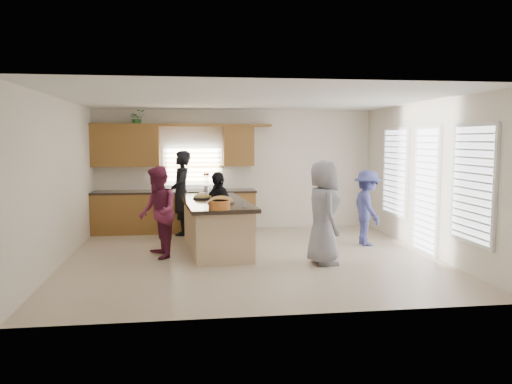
{
  "coord_description": "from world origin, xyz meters",
  "views": [
    {
      "loc": [
        -1.11,
        -8.71,
        2.1
      ],
      "look_at": [
        0.12,
        0.26,
        1.15
      ],
      "focal_mm": 35.0,
      "sensor_mm": 36.0,
      "label": 1
    }
  ],
  "objects": [
    {
      "name": "woman_right_front",
      "position": [
        1.15,
        -0.61,
        0.88
      ],
      "size": [
        0.58,
        0.88,
        1.76
      ],
      "primitive_type": "imported",
      "rotation": [
        0.0,
        0.0,
        1.6
      ],
      "color": "gray",
      "rests_on": "ground"
    },
    {
      "name": "woman_left_mid",
      "position": [
        -1.65,
        0.2,
        0.82
      ],
      "size": [
        0.81,
        0.93,
        1.64
      ],
      "primitive_type": "imported",
      "rotation": [
        0.0,
        0.0,
        -1.31
      ],
      "color": "maroon",
      "rests_on": "ground"
    },
    {
      "name": "woman_left_front",
      "position": [
        -0.55,
        0.81,
        0.75
      ],
      "size": [
        0.76,
        0.94,
        1.49
      ],
      "primitive_type": "imported",
      "rotation": [
        0.0,
        0.0,
        -1.03
      ],
      "color": "black",
      "rests_on": "ground"
    },
    {
      "name": "salad_bowl",
      "position": [
        -0.6,
        -0.52,
        1.04
      ],
      "size": [
        0.35,
        0.35,
        0.15
      ],
      "color": "#CB6725",
      "rests_on": "island"
    },
    {
      "name": "platter_mid",
      "position": [
        -0.59,
        1.05,
        0.98
      ],
      "size": [
        0.38,
        0.38,
        0.16
      ],
      "color": "black",
      "rests_on": "island"
    },
    {
      "name": "woman_right_back",
      "position": [
        2.42,
        0.74,
        0.75
      ],
      "size": [
        0.57,
        0.98,
        1.51
      ],
      "primitive_type": "imported",
      "rotation": [
        0.0,
        0.0,
        1.58
      ],
      "color": "#3D4285",
      "rests_on": "ground"
    },
    {
      "name": "back_cabinetry",
      "position": [
        -1.47,
        2.73,
        0.91
      ],
      "size": [
        4.08,
        0.66,
        2.46
      ],
      "color": "brown",
      "rests_on": "ground"
    },
    {
      "name": "room_shell",
      "position": [
        0.0,
        0.0,
        1.9
      ],
      "size": [
        6.52,
        6.02,
        2.81
      ],
      "color": "silver",
      "rests_on": "ground"
    },
    {
      "name": "floor",
      "position": [
        0.0,
        0.0,
        0.0
      ],
      "size": [
        6.5,
        6.5,
        0.0
      ],
      "primitive_type": "plane",
      "color": "#C0AD8E",
      "rests_on": "ground"
    },
    {
      "name": "platter_front",
      "position": [
        -0.52,
        0.35,
        0.98
      ],
      "size": [
        0.5,
        0.5,
        0.2
      ],
      "color": "black",
      "rests_on": "island"
    },
    {
      "name": "island",
      "position": [
        -0.6,
        0.7,
        0.45
      ],
      "size": [
        1.38,
        2.79,
        0.95
      ],
      "rotation": [
        0.0,
        0.0,
        0.09
      ],
      "color": "#D3B083",
      "rests_on": "ground"
    },
    {
      "name": "potted_plant",
      "position": [
        -2.23,
        2.82,
        2.58
      ],
      "size": [
        0.41,
        0.38,
        0.36
      ],
      "primitive_type": "imported",
      "rotation": [
        0.0,
        0.0,
        0.37
      ],
      "color": "#357830",
      "rests_on": "back_cabinetry"
    },
    {
      "name": "woman_left_back",
      "position": [
        -1.27,
        2.35,
        0.93
      ],
      "size": [
        0.49,
        0.71,
        1.86
      ],
      "primitive_type": "imported",
      "rotation": [
        0.0,
        0.0,
        -1.63
      ],
      "color": "black",
      "rests_on": "ground"
    },
    {
      "name": "clear_cup",
      "position": [
        -0.17,
        -0.26,
        0.99
      ],
      "size": [
        0.08,
        0.08,
        0.09
      ],
      "primitive_type": "cylinder",
      "color": "white",
      "rests_on": "island"
    },
    {
      "name": "right_wall_glazing",
      "position": [
        3.22,
        -0.13,
        1.34
      ],
      "size": [
        0.06,
        4.0,
        2.25
      ],
      "color": "white",
      "rests_on": "ground"
    },
    {
      "name": "plate_stack",
      "position": [
        -0.8,
        1.65,
        0.98
      ],
      "size": [
        0.19,
        0.19,
        0.06
      ],
      "primitive_type": "cylinder",
      "color": "#9A7DB6",
      "rests_on": "island"
    },
    {
      "name": "platter_back",
      "position": [
        -0.84,
        1.07,
        0.98
      ],
      "size": [
        0.38,
        0.38,
        0.16
      ],
      "color": "black",
      "rests_on": "island"
    },
    {
      "name": "flower_vase",
      "position": [
        -0.72,
        1.94,
        1.19
      ],
      "size": [
        0.14,
        0.14,
        0.45
      ],
      "color": "silver",
      "rests_on": "island"
    }
  ]
}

